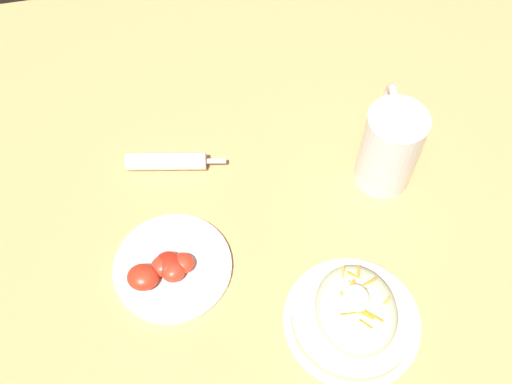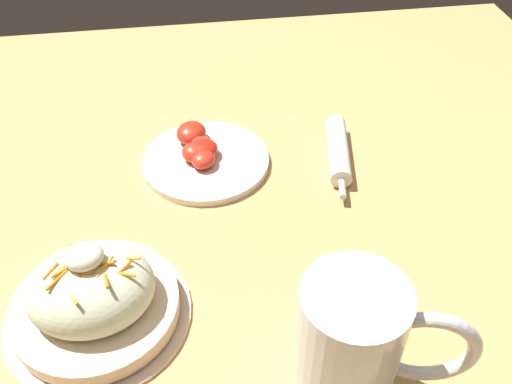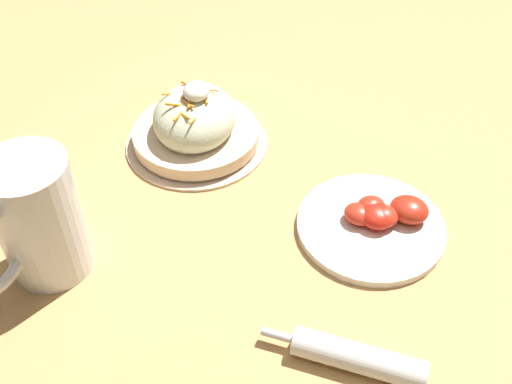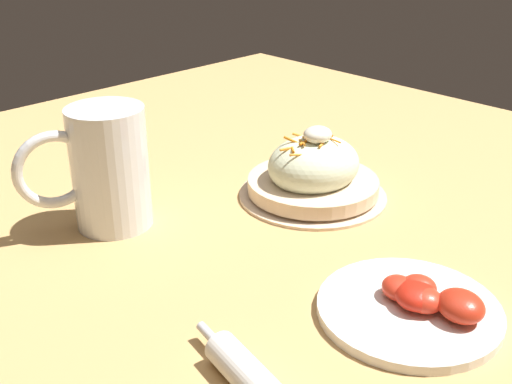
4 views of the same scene
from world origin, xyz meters
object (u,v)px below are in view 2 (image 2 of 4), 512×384
at_px(salad_plate, 93,298).
at_px(beer_mug, 350,352).
at_px(tomato_plate, 203,155).
at_px(napkin_roll, 338,151).

height_order(salad_plate, beer_mug, beer_mug).
bearing_deg(salad_plate, tomato_plate, 61.76).
height_order(napkin_roll, tomato_plate, tomato_plate).
relative_size(beer_mug, tomato_plate, 0.87).
height_order(salad_plate, napkin_roll, salad_plate).
xyz_separation_m(salad_plate, beer_mug, (0.25, -0.13, 0.04)).
bearing_deg(tomato_plate, beer_mug, -74.11).
xyz_separation_m(beer_mug, napkin_roll, (0.09, 0.37, -0.06)).
xyz_separation_m(beer_mug, tomato_plate, (-0.11, 0.39, -0.06)).
relative_size(salad_plate, beer_mug, 1.28).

